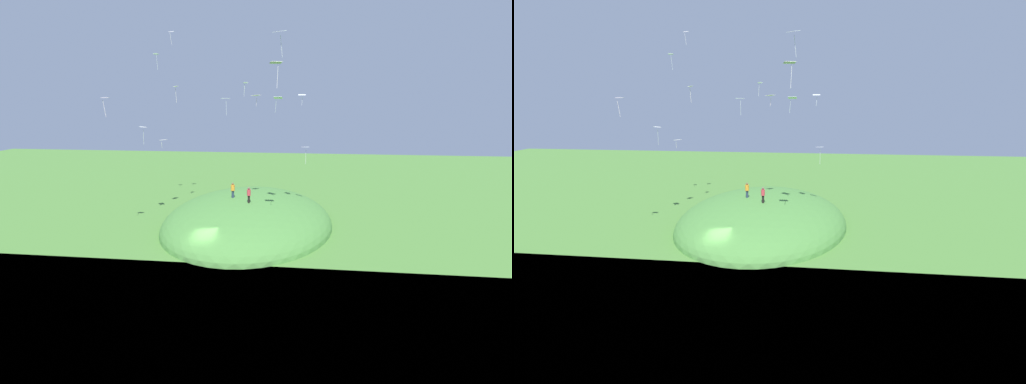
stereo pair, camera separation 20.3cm
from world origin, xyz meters
TOP-DOWN VIEW (x-y plane):
  - ground_plane at (0.00, 0.00)m, footprint 160.00×160.00m
  - grass_hill at (11.37, -2.83)m, footprint 29.51×20.53m
  - person_near_shore at (10.37, -1.10)m, footprint 0.66×0.66m
  - person_watching_kites at (8.14, -3.36)m, footprint 0.51×0.51m
  - kite_0 at (16.16, -9.00)m, footprint 0.68×0.96m
  - kite_1 at (3.54, 10.81)m, footprint 0.56×0.78m
  - kite_2 at (11.79, -9.60)m, footprint 0.79×1.01m
  - kite_3 at (8.16, -4.20)m, footprint 1.24×1.12m
  - kite_5 at (19.37, -1.31)m, footprint 0.69×0.75m
  - kite_6 at (1.38, -7.17)m, footprint 1.21×1.30m
  - kite_7 at (14.12, -6.13)m, footprint 0.75×1.08m
  - kite_8 at (15.86, 7.21)m, footprint 0.73×0.54m
  - kite_9 at (16.18, 9.35)m, footprint 1.15×1.00m
  - kite_10 at (17.75, 8.13)m, footprint 0.51×0.70m
  - kite_11 at (18.33, 10.52)m, footprint 0.65×0.73m
  - kite_12 at (-0.49, -7.02)m, footprint 1.01×1.22m
  - kite_13 at (13.74, 0.29)m, footprint 1.07×1.27m
  - kite_14 at (11.06, 10.01)m, footprint 1.30×1.21m

SIDE VIEW (x-z plane):
  - ground_plane at x=0.00m, z-range 0.00..0.00m
  - grass_hill at x=11.37m, z-range -3.42..3.42m
  - person_watching_kites at x=8.14m, z-range 3.58..5.42m
  - person_near_shore at x=10.37m, z-range 3.60..5.45m
  - kite_2 at x=11.79m, z-range 8.24..10.39m
  - kite_9 at x=16.18m, z-range 9.04..10.19m
  - kite_14 at x=11.06m, z-range 10.47..12.68m
  - kite_1 at x=3.54m, z-range 13.98..15.96m
  - kite_13 at x=13.74m, z-range 13.94..16.01m
  - kite_7 at x=14.12m, z-range 14.09..16.03m
  - kite_3 at x=8.16m, z-range 14.75..15.96m
  - kite_0 at x=16.16m, z-range 14.74..16.15m
  - kite_8 at x=15.86m, z-range 15.30..17.42m
  - kite_5 at x=19.37m, z-range 16.00..17.84m
  - kite_12 at x=-0.49m, z-range 16.85..19.10m
  - kite_11 at x=18.33m, z-range 19.57..21.71m
  - kite_6 at x=1.38m, z-range 19.65..21.92m
  - kite_10 at x=17.75m, z-range 22.53..24.25m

